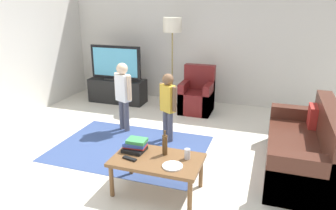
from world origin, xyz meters
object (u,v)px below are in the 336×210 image
at_px(couch, 308,151).
at_px(floor_lamp, 172,30).
at_px(coffee_table, 157,162).
at_px(plate, 173,166).
at_px(book_stack, 135,145).
at_px(tv_stand, 118,91).
at_px(child_near_tv, 123,91).
at_px(bottle, 165,145).
at_px(tv, 116,63).
at_px(soda_can, 187,154).
at_px(child_center, 168,101).
at_px(armchair, 197,97).
at_px(tv_remote, 130,159).

height_order(couch, floor_lamp, floor_lamp).
relative_size(coffee_table, plate, 4.55).
relative_size(book_stack, plate, 1.23).
height_order(tv_stand, child_near_tv, child_near_tv).
xyz_separation_m(child_near_tv, book_stack, (0.85, -1.41, -0.20)).
distance_m(coffee_table, bottle, 0.22).
height_order(tv, couch, tv).
xyz_separation_m(child_near_tv, soda_can, (1.48, -1.41, -0.21)).
bearing_deg(soda_can, floor_lamp, 111.11).
height_order(floor_lamp, child_center, floor_lamp).
relative_size(armchair, book_stack, 3.32).
height_order(tv_stand, book_stack, book_stack).
bearing_deg(tv_remote, soda_can, 32.98).
xyz_separation_m(floor_lamp, coffee_table, (0.81, -3.01, -1.17)).
height_order(tv_stand, soda_can, soda_can).
distance_m(floor_lamp, coffee_table, 3.33).
bearing_deg(tv_remote, coffee_table, 36.04).
bearing_deg(tv_remote, couch, 43.74).
bearing_deg(tv, couch, -26.55).
distance_m(child_near_tv, tv_remote, 1.87).
relative_size(child_near_tv, bottle, 3.89).
relative_size(tv_stand, book_stack, 4.43).
xyz_separation_m(couch, armchair, (-1.87, 1.79, 0.01)).
bearing_deg(tv_stand, tv_remote, -60.29).
bearing_deg(couch, plate, -141.04).
bearing_deg(child_near_tv, book_stack, -58.88).
bearing_deg(plate, coffee_table, 151.42).
distance_m(floor_lamp, bottle, 3.18).
relative_size(coffee_table, book_stack, 3.69).
bearing_deg(coffee_table, bottle, 67.38).
bearing_deg(armchair, child_near_tv, -125.44).
bearing_deg(soda_can, tv_stand, 129.80).
bearing_deg(tv, book_stack, -58.59).
distance_m(couch, bottle, 1.85).
relative_size(tv_stand, soda_can, 10.00).
xyz_separation_m(armchair, bottle, (0.28, -2.70, 0.25)).
bearing_deg(soda_can, bottle, 175.76).
height_order(tv_stand, child_center, child_center).
distance_m(armchair, coffee_table, 2.83).
height_order(tv, tv_remote, tv).
relative_size(tv_stand, child_center, 1.12).
xyz_separation_m(tv, coffee_table, (1.98, -2.84, -0.48)).
distance_m(floor_lamp, child_center, 1.95).
height_order(couch, book_stack, couch).
distance_m(couch, child_near_tv, 2.87).
bearing_deg(bottle, coffee_table, -112.62).
distance_m(tv_stand, coffee_table, 3.48).
height_order(couch, coffee_table, couch).
relative_size(tv, couch, 0.61).
xyz_separation_m(floor_lamp, soda_can, (1.13, -2.91, -1.06)).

